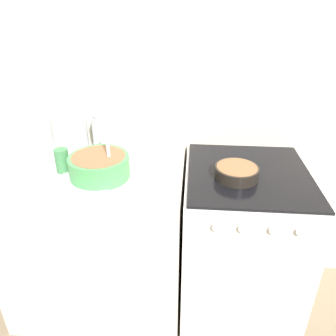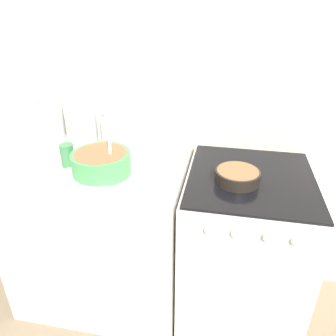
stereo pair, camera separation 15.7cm
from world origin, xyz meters
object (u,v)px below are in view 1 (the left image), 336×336
at_px(stove, 239,244).
at_px(storage_jar_right, 108,133).
at_px(mixing_bowl, 99,165).
at_px(tin_can, 62,160).
at_px(storage_jar_middle, 73,133).
at_px(storage_jar_left, 39,128).
at_px(baking_pan, 237,172).

height_order(stove, storage_jar_right, storage_jar_right).
bearing_deg(mixing_bowl, tin_can, 168.83).
height_order(storage_jar_middle, tin_can, storage_jar_middle).
height_order(mixing_bowl, storage_jar_right, mixing_bowl).
relative_size(stove, storage_jar_right, 4.45).
distance_m(mixing_bowl, storage_jar_right, 0.34).
bearing_deg(mixing_bowl, storage_jar_left, 142.55).
bearing_deg(storage_jar_right, storage_jar_middle, 180.00).
relative_size(mixing_bowl, tin_can, 2.53).
height_order(mixing_bowl, storage_jar_middle, mixing_bowl).
bearing_deg(storage_jar_right, baking_pan, -23.03).
xyz_separation_m(mixing_bowl, storage_jar_middle, (-0.24, 0.34, 0.02)).
height_order(storage_jar_middle, storage_jar_right, storage_jar_right).
bearing_deg(storage_jar_right, stove, -16.99).
bearing_deg(stove, mixing_bowl, -171.96).
height_order(storage_jar_left, storage_jar_right, storage_jar_left).
bearing_deg(storage_jar_left, storage_jar_right, -0.00).
bearing_deg(storage_jar_left, baking_pan, -15.10).
bearing_deg(storage_jar_left, mixing_bowl, -37.45).
xyz_separation_m(storage_jar_middle, storage_jar_right, (0.20, -0.00, 0.00)).
relative_size(baking_pan, storage_jar_right, 1.01).
height_order(storage_jar_left, tin_can, storage_jar_left).
distance_m(storage_jar_left, tin_can, 0.39).
xyz_separation_m(storage_jar_right, tin_can, (-0.16, -0.30, -0.03)).
bearing_deg(stove, storage_jar_right, 163.01).
height_order(baking_pan, storage_jar_right, storage_jar_right).
relative_size(storage_jar_left, tin_can, 2.13).
xyz_separation_m(storage_jar_left, storage_jar_middle, (0.20, -0.00, -0.02)).
relative_size(mixing_bowl, storage_jar_right, 1.45).
relative_size(mixing_bowl, storage_jar_left, 1.19).
distance_m(mixing_bowl, storage_jar_left, 0.56).
relative_size(stove, mixing_bowl, 3.06).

